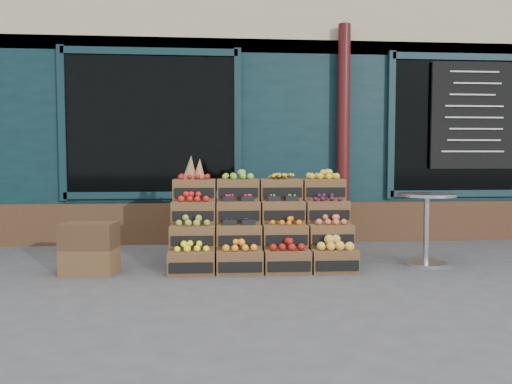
{
  "coord_description": "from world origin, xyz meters",
  "views": [
    {
      "loc": [
        -0.68,
        -5.19,
        1.23
      ],
      "look_at": [
        -0.2,
        0.7,
        0.85
      ],
      "focal_mm": 35.0,
      "sensor_mm": 36.0,
      "label": 1
    }
  ],
  "objects": [
    {
      "name": "shop_facade",
      "position": [
        0.0,
        5.11,
        2.4
      ],
      "size": [
        12.0,
        6.24,
        4.8
      ],
      "color": "black",
      "rests_on": "ground"
    },
    {
      "name": "crate_display",
      "position": [
        -0.16,
        0.6,
        0.4
      ],
      "size": [
        2.07,
        1.03,
        1.29
      ],
      "rotation": [
        0.0,
        0.0,
        -0.02
      ],
      "color": "brown",
      "rests_on": "ground"
    },
    {
      "name": "spare_crates",
      "position": [
        -2.04,
        0.26,
        0.28
      ],
      "size": [
        0.59,
        0.44,
        0.56
      ],
      "rotation": [
        0.0,
        0.0,
        -0.11
      ],
      "color": "brown",
      "rests_on": "ground"
    },
    {
      "name": "bistro_table",
      "position": [
        1.78,
        0.42,
        0.52
      ],
      "size": [
        0.67,
        0.67,
        0.84
      ],
      "rotation": [
        0.0,
        0.0,
        0.14
      ],
      "color": "silver",
      "rests_on": "ground"
    },
    {
      "name": "ground",
      "position": [
        0.0,
        0.0,
        0.0
      ],
      "size": [
        60.0,
        60.0,
        0.0
      ],
      "primitive_type": "plane",
      "color": "#454548",
      "rests_on": "ground"
    },
    {
      "name": "shopkeeper",
      "position": [
        -1.31,
        2.77,
        0.94
      ],
      "size": [
        0.75,
        0.56,
        1.88
      ],
      "primitive_type": "imported",
      "rotation": [
        0.0,
        0.0,
        3.32
      ],
      "color": "#175123",
      "rests_on": "ground"
    }
  ]
}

